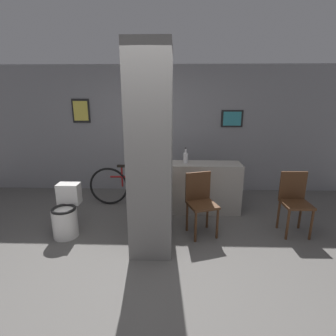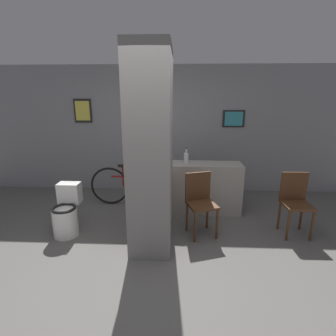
{
  "view_description": "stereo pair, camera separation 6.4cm",
  "coord_description": "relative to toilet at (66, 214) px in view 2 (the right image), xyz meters",
  "views": [
    {
      "loc": [
        0.35,
        -2.86,
        2.02
      ],
      "look_at": [
        0.24,
        0.95,
        0.95
      ],
      "focal_mm": 28.0,
      "sensor_mm": 36.0,
      "label": 1
    },
    {
      "loc": [
        0.41,
        -2.85,
        2.02
      ],
      "look_at": [
        0.24,
        0.95,
        0.95
      ],
      "focal_mm": 28.0,
      "sensor_mm": 36.0,
      "label": 2
    }
  ],
  "objects": [
    {
      "name": "bicycle",
      "position": [
        0.88,
        1.12,
        0.06
      ],
      "size": [
        1.76,
        0.42,
        0.78
      ],
      "color": "black",
      "rests_on": "ground_plane"
    },
    {
      "name": "bottle_tall",
      "position": [
        1.78,
        0.9,
        0.66
      ],
      "size": [
        0.08,
        0.08,
        0.28
      ],
      "color": "silver",
      "rests_on": "counter_shelf"
    },
    {
      "name": "ground_plane",
      "position": [
        1.26,
        -0.63,
        -0.32
      ],
      "size": [
        14.0,
        14.0,
        0.0
      ],
      "primitive_type": "plane",
      "color": "#5B5956"
    },
    {
      "name": "pillar_center",
      "position": [
        1.29,
        -0.07,
        0.98
      ],
      "size": [
        0.56,
        1.11,
        2.6
      ],
      "color": "gray",
      "rests_on": "ground_plane"
    },
    {
      "name": "chair_by_doorway",
      "position": [
        3.38,
        0.18,
        0.2
      ],
      "size": [
        0.4,
        0.4,
        0.92
      ],
      "rotation": [
        0.0,
        0.0,
        0.01
      ],
      "color": "#4C2D19",
      "rests_on": "ground_plane"
    },
    {
      "name": "counter_shelf",
      "position": [
        2.05,
        0.89,
        0.12
      ],
      "size": [
        1.38,
        0.44,
        0.88
      ],
      "color": "gray",
      "rests_on": "ground_plane"
    },
    {
      "name": "toilet",
      "position": [
        0.0,
        0.0,
        0.0
      ],
      "size": [
        0.36,
        0.52,
        0.74
      ],
      "color": "white",
      "rests_on": "ground_plane"
    },
    {
      "name": "chair_near_pillar",
      "position": [
        1.98,
        0.11,
        0.2
      ],
      "size": [
        0.49,
        0.49,
        0.92
      ],
      "rotation": [
        0.0,
        0.0,
        0.32
      ],
      "color": "#4C2D19",
      "rests_on": "ground_plane"
    },
    {
      "name": "wall_back",
      "position": [
        1.25,
        2.0,
        0.98
      ],
      "size": [
        8.0,
        0.09,
        2.6
      ],
      "color": "gray",
      "rests_on": "ground_plane"
    }
  ]
}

